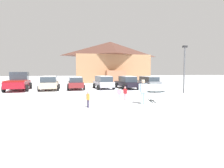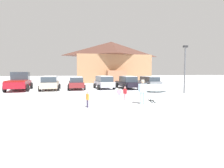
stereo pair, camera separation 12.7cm
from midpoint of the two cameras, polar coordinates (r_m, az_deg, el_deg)
name	(u,v)px [view 2 (the right image)]	position (r m, az deg, el deg)	size (l,w,h in m)	color
ground	(135,119)	(8.37, 8.05, -11.29)	(160.00, 160.00, 0.00)	white
ski_lodge	(111,61)	(38.35, -0.15, 7.38)	(15.41, 12.17, 8.62)	#A57751
parked_beige_suv	(50,82)	(22.09, -19.39, 0.49)	(2.38, 4.48, 1.66)	#BFAA90
parked_maroon_van	(76,82)	(22.11, -11.45, 0.53)	(2.17, 4.30, 1.57)	maroon
parked_silver_wagon	(104,82)	(22.17, -2.49, 0.71)	(2.43, 4.18, 1.65)	#B7B5C6
parked_black_sedan	(128,82)	(22.63, 5.26, 0.59)	(2.49, 4.94, 1.62)	black
parked_grey_wagon	(149,82)	(23.98, 12.22, 0.78)	(2.16, 4.16, 1.56)	slate
pickup_truck	(19,82)	(23.31, -27.84, 0.66)	(2.95, 5.63, 2.15)	maroon
skier_adult_in_blue_parka	(143,91)	(11.87, 10.30, -2.10)	(0.62, 0.27, 1.67)	#9BBAC2
skier_child_in_orange_jacket	(87,99)	(10.83, -7.69, -4.72)	(0.20, 0.36, 0.99)	#3C3451
skier_child_in_pink_snowsuit	(119,93)	(13.88, 2.58, -2.96)	(0.29, 0.22, 0.89)	#9FAFD0
skier_child_in_red_jacket	(125,93)	(13.45, 4.53, -2.82)	(0.25, 0.35, 1.05)	#DEABBD
pair_of_skis	(151,101)	(13.42, 13.04, -5.40)	(0.59, 1.64, 0.08)	#1F2A29
lamp_post	(185,66)	(19.08, 22.87, 5.36)	(0.44, 0.24, 4.78)	#515459
plowed_snow_pile	(155,88)	(19.58, 13.94, -1.22)	(3.07, 2.45, 0.86)	white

